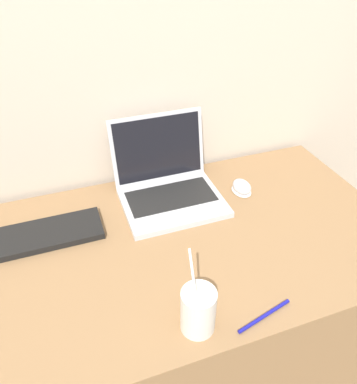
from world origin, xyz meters
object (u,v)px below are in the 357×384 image
drink_cup (198,310)px  pen (264,316)px  laptop (168,183)px  external_keyboard (23,239)px  computer_mouse (242,187)px

drink_cup → pen: bearing=-11.0°
laptop → pen: bearing=-83.2°
drink_cup → external_keyboard: size_ratio=0.49×
computer_mouse → external_keyboard: bearing=-179.1°
external_keyboard → pen: size_ratio=2.89×
pen → drink_cup: bearing=169.0°
drink_cup → pen: size_ratio=1.43×
laptop → computer_mouse: (0.25, -0.06, -0.04)m
drink_cup → computer_mouse: bearing=52.2°
computer_mouse → external_keyboard: (-0.71, -0.01, -0.01)m
computer_mouse → external_keyboard: size_ratio=0.19×
external_keyboard → laptop: bearing=8.8°
laptop → external_keyboard: laptop is taller
laptop → pen: size_ratio=2.06×
laptop → external_keyboard: bearing=-171.2°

